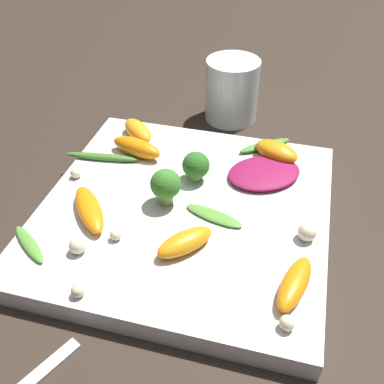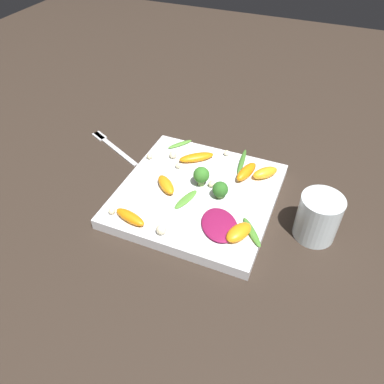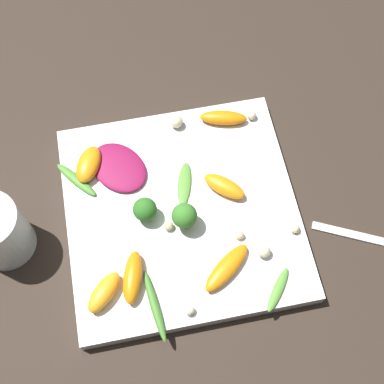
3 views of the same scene
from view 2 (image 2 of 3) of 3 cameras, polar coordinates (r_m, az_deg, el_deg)
name	(u,v)px [view 2 (image 2 of 3)]	position (r m, az deg, el deg)	size (l,w,h in m)	color
ground_plane	(197,199)	(0.77, 0.81, -1.06)	(2.40, 2.40, 0.00)	#2D231C
plate	(197,195)	(0.77, 0.82, -0.44)	(0.31, 0.31, 0.02)	white
drinking_glass	(318,217)	(0.71, 18.66, -3.68)	(0.08, 0.08, 0.09)	silver
fork	(110,144)	(0.94, -12.40, 7.19)	(0.17, 0.09, 0.01)	silver
radicchio_leaf_0	(219,225)	(0.69, 4.20, -5.00)	(0.10, 0.11, 0.01)	maroon
orange_segment_0	(166,185)	(0.76, -3.99, 1.13)	(0.06, 0.06, 0.02)	orange
orange_segment_1	(130,217)	(0.70, -9.42, -3.78)	(0.07, 0.04, 0.02)	orange
orange_segment_2	(239,232)	(0.67, 7.14, -6.12)	(0.05, 0.06, 0.02)	orange
orange_segment_3	(196,157)	(0.83, 0.68, 5.32)	(0.08, 0.07, 0.02)	orange
orange_segment_4	(265,173)	(0.80, 11.07, 2.89)	(0.06, 0.06, 0.02)	orange
orange_segment_5	(246,172)	(0.79, 8.28, 3.08)	(0.04, 0.07, 0.02)	orange
broccoli_floret_0	(201,175)	(0.76, 1.31, 2.58)	(0.03, 0.03, 0.04)	#7A9E51
broccoli_floret_1	(220,189)	(0.73, 4.36, 0.42)	(0.03, 0.03, 0.04)	#84AD5B
arugula_sprig_0	(252,232)	(0.68, 9.10, -6.02)	(0.06, 0.07, 0.01)	#47842D
arugula_sprig_1	(180,144)	(0.88, -1.85, 7.30)	(0.05, 0.06, 0.01)	#518E33
arugula_sprig_2	(242,162)	(0.83, 7.62, 4.61)	(0.02, 0.09, 0.01)	#3D7528
arugula_sprig_3	(186,199)	(0.74, -0.93, -1.12)	(0.03, 0.07, 0.00)	#518E33
macadamia_nut_0	(161,230)	(0.67, -4.71, -5.73)	(0.02, 0.02, 0.02)	beige
macadamia_nut_1	(178,166)	(0.81, -2.12, 4.05)	(0.01, 0.01, 0.01)	beige
macadamia_nut_2	(149,156)	(0.84, -6.50, 5.43)	(0.01, 0.01, 0.01)	beige
macadamia_nut_3	(112,211)	(0.72, -12.13, -2.84)	(0.01, 0.01, 0.01)	beige
macadamia_nut_4	(211,184)	(0.76, 2.98, 1.20)	(0.01, 0.01, 0.01)	beige
macadamia_nut_5	(227,153)	(0.85, 5.29, 5.95)	(0.01, 0.01, 0.01)	beige
macadamia_nut_6	(173,155)	(0.84, -2.90, 5.70)	(0.02, 0.02, 0.02)	beige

